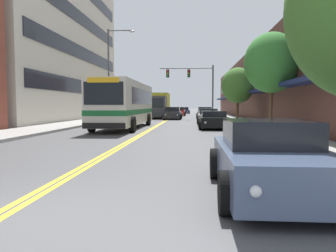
# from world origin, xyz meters

# --- Properties ---
(ground_plane) EXTENTS (240.00, 240.00, 0.00)m
(ground_plane) POSITION_xyz_m (0.00, 37.00, 0.00)
(ground_plane) COLOR #4C4C4F
(sidewalk_left) EXTENTS (3.36, 106.00, 0.16)m
(sidewalk_left) POSITION_xyz_m (-7.18, 37.00, 0.08)
(sidewalk_left) COLOR #9E9B96
(sidewalk_left) RESTS_ON ground_plane
(sidewalk_right) EXTENTS (3.36, 106.00, 0.16)m
(sidewalk_right) POSITION_xyz_m (7.18, 37.00, 0.08)
(sidewalk_right) COLOR #9E9B96
(sidewalk_right) RESTS_ON ground_plane
(centre_line) EXTENTS (0.34, 106.00, 0.01)m
(centre_line) POSITION_xyz_m (0.00, 37.00, 0.00)
(centre_line) COLOR yellow
(centre_line) RESTS_ON ground_plane
(office_tower_left) EXTENTS (12.08, 27.97, 25.47)m
(office_tower_left) POSITION_xyz_m (-15.09, 31.09, 12.74)
(office_tower_left) COLOR beige
(office_tower_left) RESTS_ON ground_plane
(storefront_row_right) EXTENTS (9.10, 68.00, 7.74)m
(storefront_row_right) POSITION_xyz_m (13.08, 37.00, 3.87)
(storefront_row_right) COLOR brown
(storefront_row_right) RESTS_ON ground_plane
(city_bus) EXTENTS (2.85, 11.51, 3.27)m
(city_bus) POSITION_xyz_m (-2.03, 19.31, 1.85)
(city_bus) COLOR silver
(city_bus) RESTS_ON ground_plane
(car_beige_parked_left_mid) EXTENTS (2.02, 4.85, 1.30)m
(car_beige_parked_left_mid) POSITION_xyz_m (-4.26, 32.57, 0.61)
(car_beige_parked_left_mid) COLOR #BCAD89
(car_beige_parked_left_mid) RESTS_ON ground_plane
(car_slate_blue_parked_right_foreground) EXTENTS (2.08, 4.19, 1.40)m
(car_slate_blue_parked_right_foreground) POSITION_xyz_m (4.39, 1.91, 0.65)
(car_slate_blue_parked_right_foreground) COLOR #475675
(car_slate_blue_parked_right_foreground) RESTS_ON ground_plane
(car_black_parked_right_mid) EXTENTS (2.20, 4.83, 1.26)m
(car_black_parked_right_mid) POSITION_xyz_m (4.41, 19.35, 0.60)
(car_black_parked_right_mid) COLOR black
(car_black_parked_right_mid) RESTS_ON ground_plane
(car_champagne_parked_right_far) EXTENTS (2.08, 4.56, 1.35)m
(car_champagne_parked_right_far) POSITION_xyz_m (4.31, 25.47, 0.63)
(car_champagne_parked_right_far) COLOR beige
(car_champagne_parked_right_far) RESTS_ON ground_plane
(car_silver_parked_right_end) EXTENTS (2.16, 4.57, 1.43)m
(car_silver_parked_right_end) POSITION_xyz_m (4.40, 37.76, 0.65)
(car_silver_parked_right_end) COLOR #B7B7BC
(car_silver_parked_right_end) RESTS_ON ground_plane
(car_navy_moving_lead) EXTENTS (1.99, 4.22, 1.28)m
(car_navy_moving_lead) POSITION_xyz_m (1.25, 59.77, 0.59)
(car_navy_moving_lead) COLOR #19234C
(car_navy_moving_lead) RESTS_ON ground_plane
(car_charcoal_moving_second) EXTENTS (2.13, 4.78, 1.45)m
(car_charcoal_moving_second) POSITION_xyz_m (0.52, 34.39, 0.67)
(car_charcoal_moving_second) COLOR #232328
(car_charcoal_moving_second) RESTS_ON ground_plane
(car_red_moving_third) EXTENTS (2.15, 4.60, 1.37)m
(car_red_moving_third) POSITION_xyz_m (0.66, 46.96, 0.64)
(car_red_moving_third) COLOR maroon
(car_red_moving_third) RESTS_ON ground_plane
(box_truck) EXTENTS (2.70, 7.78, 3.23)m
(box_truck) POSITION_xyz_m (-1.54, 37.86, 1.66)
(box_truck) COLOR #38383D
(box_truck) RESTS_ON ground_plane
(traffic_signal_mast) EXTENTS (6.31, 0.38, 6.33)m
(traffic_signal_mast) POSITION_xyz_m (3.04, 34.26, 4.53)
(traffic_signal_mast) COLOR #47474C
(traffic_signal_mast) RESTS_ON ground_plane
(street_lamp_left_far) EXTENTS (2.68, 0.28, 9.00)m
(street_lamp_left_far) POSITION_xyz_m (-4.95, 27.17, 5.32)
(street_lamp_left_far) COLOR #47474C
(street_lamp_left_far) RESTS_ON ground_plane
(street_tree_right_mid) EXTENTS (3.44, 3.44, 6.06)m
(street_tree_right_mid) POSITION_xyz_m (7.84, 16.78, 4.33)
(street_tree_right_mid) COLOR brown
(street_tree_right_mid) RESTS_ON sidewalk_right
(street_tree_right_far) EXTENTS (3.09, 3.09, 5.10)m
(street_tree_right_far) POSITION_xyz_m (7.16, 27.46, 3.55)
(street_tree_right_far) COLOR brown
(street_tree_right_far) RESTS_ON sidewalk_right
(fire_hydrant) EXTENTS (0.29, 0.21, 0.83)m
(fire_hydrant) POSITION_xyz_m (5.95, 13.58, 0.58)
(fire_hydrant) COLOR #B7B7BC
(fire_hydrant) RESTS_ON sidewalk_right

